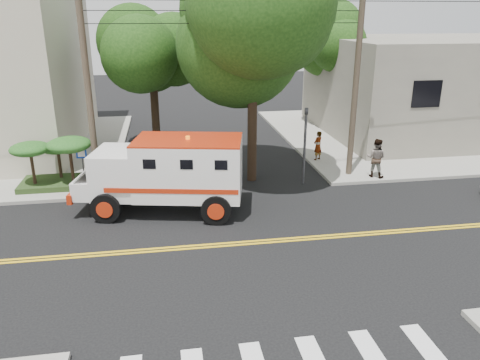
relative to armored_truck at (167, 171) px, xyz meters
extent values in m
plane|color=black|center=(2.51, -3.32, -1.72)|extent=(100.00, 100.00, 0.00)
cube|color=gray|center=(16.01, 10.18, -1.64)|extent=(17.00, 17.00, 0.15)
cube|color=slate|center=(17.51, 10.68, 1.43)|extent=(14.00, 12.00, 6.00)
cylinder|color=#382D23|center=(-3.09, 2.68, 2.78)|extent=(0.28, 0.28, 9.00)
cylinder|color=#382D23|center=(8.81, 2.88, 2.78)|extent=(0.28, 0.28, 9.00)
cylinder|color=black|center=(4.01, 3.18, 1.78)|extent=(0.44, 0.44, 7.00)
sphere|color=black|center=(4.01, 3.18, 5.28)|extent=(5.32, 5.32, 5.32)
sphere|color=black|center=(5.15, 2.42, 5.85)|extent=(4.56, 4.56, 4.56)
cylinder|color=black|center=(-0.49, 8.68, 1.08)|extent=(0.44, 0.44, 5.60)
sphere|color=black|center=(-0.49, 8.68, 3.88)|extent=(3.92, 3.92, 3.92)
sphere|color=black|center=(0.35, 8.12, 4.30)|extent=(3.36, 3.36, 3.36)
cylinder|color=black|center=(11.01, 12.68, 1.26)|extent=(0.44, 0.44, 5.95)
sphere|color=black|center=(11.01, 12.68, 4.23)|extent=(4.20, 4.20, 4.20)
sphere|color=black|center=(11.91, 12.08, 4.68)|extent=(3.60, 3.60, 3.60)
cylinder|color=#3F3F42|center=(6.31, 2.28, 0.08)|extent=(0.12, 0.12, 3.60)
imported|color=#3F3F42|center=(6.31, 2.28, 1.43)|extent=(0.15, 0.18, 0.90)
cylinder|color=#3F3F42|center=(-3.69, 2.88, -0.72)|extent=(0.06, 0.06, 2.00)
cube|color=#0C33A5|center=(-3.69, 2.82, 0.08)|extent=(0.45, 0.03, 0.45)
cube|color=#1E3314|center=(-4.99, 3.48, -1.45)|extent=(3.20, 2.00, 0.24)
cylinder|color=black|center=(-5.89, 3.18, -0.57)|extent=(0.14, 0.14, 1.52)
ellipsoid|color=#144315|center=(-5.89, 3.18, 0.29)|extent=(1.73, 1.73, 0.60)
cylinder|color=black|center=(-4.89, 3.88, -0.65)|extent=(0.14, 0.14, 1.36)
ellipsoid|color=#144315|center=(-4.89, 3.88, 0.12)|extent=(1.55, 1.55, 0.54)
cylinder|color=black|center=(-4.19, 2.98, -0.49)|extent=(0.14, 0.14, 1.68)
ellipsoid|color=#144315|center=(-4.19, 2.98, 0.46)|extent=(1.91, 1.91, 0.66)
cube|color=white|center=(0.84, -0.17, 0.13)|extent=(4.53, 3.22, 2.22)
cube|color=white|center=(-1.95, 0.40, -0.08)|extent=(2.13, 2.62, 1.80)
cube|color=black|center=(-2.76, 0.57, 0.39)|extent=(0.43, 1.77, 0.74)
cube|color=white|center=(-3.04, 0.63, -0.61)|extent=(1.36, 2.26, 0.74)
cube|color=#AD260D|center=(-3.55, 0.74, -0.87)|extent=(0.65, 2.26, 0.37)
cube|color=#AD260D|center=(0.84, -0.17, 1.27)|extent=(4.53, 3.22, 0.06)
cylinder|color=black|center=(-2.40, -0.71, -1.14)|extent=(1.21, 0.57, 1.16)
cylinder|color=black|center=(-1.92, 1.61, -1.14)|extent=(1.21, 0.57, 1.16)
cylinder|color=black|center=(1.74, -1.57, -1.14)|extent=(1.21, 0.57, 1.16)
cylinder|color=black|center=(2.22, 0.75, -1.14)|extent=(1.21, 0.57, 1.16)
imported|color=gray|center=(8.01, 5.35, -0.79)|extent=(0.68, 0.63, 1.56)
imported|color=gray|center=(9.86, 2.24, -0.63)|extent=(1.15, 1.12, 1.87)
camera|label=1|loc=(-0.03, -17.76, 5.86)|focal=35.00mm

